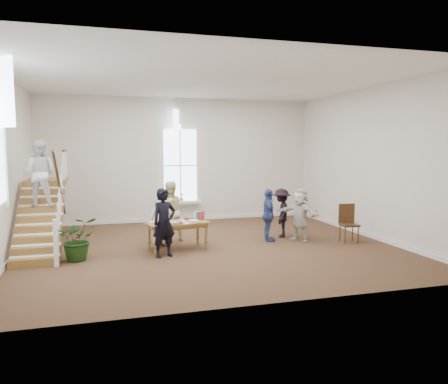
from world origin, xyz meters
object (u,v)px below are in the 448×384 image
object	(u,v)px
police_officer	(164,223)
person_yellow	(169,211)
side_chair	(348,221)
floor_plant	(78,239)
woman_cluster_a	(268,215)
woman_cluster_c	(300,214)
woman_cluster_b	(281,213)
library_table	(178,225)
elderly_woman	(161,219)

from	to	relation	value
police_officer	person_yellow	size ratio (longest dim) A/B	0.98
person_yellow	side_chair	bearing A→B (deg)	142.44
person_yellow	floor_plant	distance (m)	2.90
woman_cluster_a	side_chair	size ratio (longest dim) A/B	1.40
woman_cluster_c	floor_plant	xyz separation A→B (m)	(-6.12, -0.54, -0.24)
woman_cluster_b	woman_cluster_c	bearing A→B (deg)	49.80
police_officer	person_yellow	bearing A→B (deg)	57.36
library_table	elderly_woman	world-z (taller)	elderly_woman
woman_cluster_c	side_chair	distance (m)	1.39
woman_cluster_c	floor_plant	bearing A→B (deg)	-114.67
elderly_woman	side_chair	xyz separation A→B (m)	(5.26, -0.96, -0.12)
library_table	floor_plant	xyz separation A→B (m)	(-2.50, -0.39, -0.13)
person_yellow	woman_cluster_c	bearing A→B (deg)	143.99
woman_cluster_a	woman_cluster_c	distance (m)	0.92
woman_cluster_a	police_officer	bearing A→B (deg)	118.74
woman_cluster_c	floor_plant	world-z (taller)	woman_cluster_c
library_table	woman_cluster_c	xyz separation A→B (m)	(3.62, 0.14, 0.11)
woman_cluster_a	side_chair	world-z (taller)	woman_cluster_a
woman_cluster_c	floor_plant	size ratio (longest dim) A/B	1.46
woman_cluster_a	elderly_woman	bearing A→B (deg)	96.51
floor_plant	side_chair	size ratio (longest dim) A/B	0.97
elderly_woman	person_yellow	world-z (taller)	person_yellow
woman_cluster_b	side_chair	distance (m)	1.96
police_officer	side_chair	size ratio (longest dim) A/B	1.57
elderly_woman	woman_cluster_c	xyz separation A→B (m)	(3.97, -0.47, 0.04)
woman_cluster_a	woman_cluster_b	xyz separation A→B (m)	(0.60, 0.45, -0.02)
person_yellow	woman_cluster_c	size ratio (longest dim) A/B	1.13
police_officer	elderly_woman	distance (m)	1.26
elderly_woman	person_yellow	bearing A→B (deg)	-131.80
woman_cluster_a	floor_plant	xyz separation A→B (m)	(-5.22, -0.74, -0.23)
person_yellow	woman_cluster_b	bearing A→B (deg)	153.37
police_officer	side_chair	bearing A→B (deg)	-16.68
person_yellow	elderly_woman	bearing A→B (deg)	37.90
elderly_woman	woman_cluster_a	distance (m)	3.08
woman_cluster_b	side_chair	size ratio (longest dim) A/B	1.36
police_officer	woman_cluster_c	bearing A→B (deg)	-8.97
library_table	side_chair	world-z (taller)	side_chair
library_table	elderly_woman	bearing A→B (deg)	109.24
person_yellow	woman_cluster_c	xyz separation A→B (m)	(3.67, -0.97, -0.10)
elderly_woman	woman_cluster_a	size ratio (longest dim) A/B	0.97
woman_cluster_a	side_chair	distance (m)	2.30
woman_cluster_a	woman_cluster_c	size ratio (longest dim) A/B	0.98
library_table	woman_cluster_a	size ratio (longest dim) A/B	1.12
police_officer	side_chair	distance (m)	5.37
side_chair	woman_cluster_a	bearing A→B (deg)	171.36
person_yellow	floor_plant	bearing A→B (deg)	10.42
person_yellow	side_chair	size ratio (longest dim) A/B	1.60
police_officer	floor_plant	size ratio (longest dim) A/B	1.61
person_yellow	woman_cluster_a	world-z (taller)	person_yellow
police_officer	woman_cluster_b	world-z (taller)	police_officer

